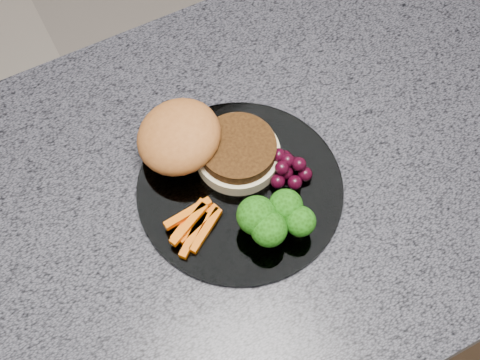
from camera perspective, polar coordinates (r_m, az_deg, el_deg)
name	(u,v)px	position (r m, az deg, el deg)	size (l,w,h in m)	color
island_cabinet	(211,316)	(1.27, -2.49, -11.55)	(1.20, 0.60, 0.86)	#51391C
countertop	(197,212)	(0.85, -3.65, -2.77)	(1.20, 0.60, 0.04)	#474650
plate	(240,189)	(0.84, 0.00, -0.75)	(0.26, 0.26, 0.01)	white
burger	(200,144)	(0.84, -3.43, 3.07)	(0.20, 0.18, 0.06)	beige
carrot_sticks	(194,224)	(0.81, -3.96, -3.81)	(0.08, 0.06, 0.02)	#E15C03
broccoli	(274,218)	(0.78, 2.88, -3.28)	(0.09, 0.07, 0.06)	#568530
grape_bunch	(288,168)	(0.84, 4.10, 1.03)	(0.05, 0.06, 0.03)	black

